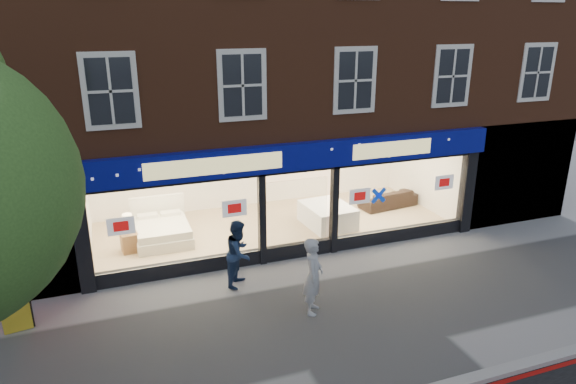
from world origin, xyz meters
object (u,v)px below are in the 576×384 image
pedestrian_grey (313,276)px  pedestrian_blue (239,253)px  mattress_stack (327,215)px  sofa (388,198)px  a_board (17,313)px  display_bed (162,230)px

pedestrian_grey → pedestrian_blue: 2.18m
mattress_stack → pedestrian_grey: (-2.31, -4.37, 0.47)m
sofa → pedestrian_grey: 7.20m
a_board → pedestrian_grey: pedestrian_grey is taller
sofa → mattress_stack: bearing=9.9°
pedestrian_blue → sofa: bearing=-26.8°
a_board → pedestrian_blue: (4.94, 0.39, 0.41)m
pedestrian_grey → pedestrian_blue: bearing=64.1°
display_bed → pedestrian_blue: (1.52, -3.20, 0.44)m
display_bed → sofa: (7.72, 0.18, -0.01)m
display_bed → pedestrian_grey: pedestrian_grey is taller
display_bed → a_board: (-3.43, -3.60, 0.03)m
display_bed → a_board: bearing=-133.8°
display_bed → sofa: display_bed is taller
pedestrian_blue → a_board: bearing=129.1°
display_bed → pedestrian_grey: (2.74, -5.00, 0.49)m
display_bed → sofa: size_ratio=0.96×
sofa → display_bed: bearing=-5.8°
display_bed → mattress_stack: size_ratio=1.10×
sofa → pedestrian_grey: (-4.97, -5.18, 0.50)m
mattress_stack → pedestrian_grey: pedestrian_grey is taller
sofa → a_board: bearing=11.6°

